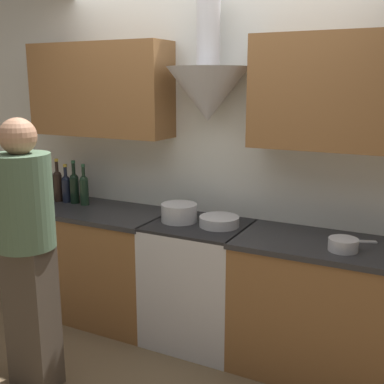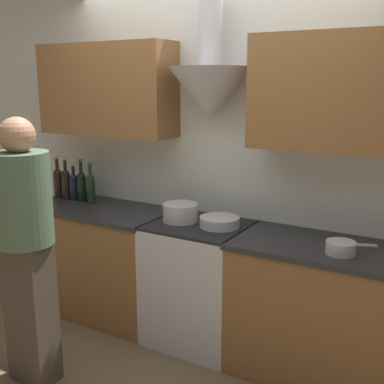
{
  "view_description": "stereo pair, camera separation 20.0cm",
  "coord_description": "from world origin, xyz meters",
  "px_view_note": "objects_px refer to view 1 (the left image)",
  "views": [
    {
      "loc": [
        1.43,
        -2.58,
        1.87
      ],
      "look_at": [
        0.0,
        0.22,
        1.14
      ],
      "focal_mm": 45.0,
      "sensor_mm": 36.0,
      "label": 1
    },
    {
      "loc": [
        1.6,
        -2.49,
        1.87
      ],
      "look_at": [
        0.0,
        0.22,
        1.14
      ],
      "focal_mm": 45.0,
      "sensor_mm": 36.0,
      "label": 2
    }
  ],
  "objects_px": {
    "stock_pot": "(179,213)",
    "wine_bottle_1": "(58,184)",
    "person_foreground_left": "(27,245)",
    "wine_bottle_0": "(49,183)",
    "wine_bottle_4": "(84,188)",
    "saucepan": "(343,245)",
    "mixing_bowl": "(219,221)",
    "wine_bottle_2": "(66,187)",
    "stove_range": "(198,282)",
    "wine_bottle_3": "(74,186)"
  },
  "relations": [
    {
      "from": "stock_pot",
      "to": "wine_bottle_1",
      "type": "bearing_deg",
      "value": 176.81
    },
    {
      "from": "person_foreground_left",
      "to": "wine_bottle_0",
      "type": "bearing_deg",
      "value": 126.97
    },
    {
      "from": "wine_bottle_4",
      "to": "saucepan",
      "type": "relative_size",
      "value": 1.92
    },
    {
      "from": "mixing_bowl",
      "to": "wine_bottle_2",
      "type": "bearing_deg",
      "value": 177.76
    },
    {
      "from": "wine_bottle_1",
      "to": "stock_pot",
      "type": "relative_size",
      "value": 1.4
    },
    {
      "from": "wine_bottle_4",
      "to": "mixing_bowl",
      "type": "bearing_deg",
      "value": -2.24
    },
    {
      "from": "wine_bottle_4",
      "to": "wine_bottle_2",
      "type": "bearing_deg",
      "value": 177.8
    },
    {
      "from": "saucepan",
      "to": "person_foreground_left",
      "type": "bearing_deg",
      "value": -153.09
    },
    {
      "from": "wine_bottle_4",
      "to": "person_foreground_left",
      "type": "bearing_deg",
      "value": -68.74
    },
    {
      "from": "wine_bottle_4",
      "to": "stock_pot",
      "type": "distance_m",
      "value": 0.91
    },
    {
      "from": "stove_range",
      "to": "mixing_bowl",
      "type": "relative_size",
      "value": 3.23
    },
    {
      "from": "wine_bottle_1",
      "to": "stock_pot",
      "type": "distance_m",
      "value": 1.18
    },
    {
      "from": "wine_bottle_3",
      "to": "person_foreground_left",
      "type": "relative_size",
      "value": 0.21
    },
    {
      "from": "wine_bottle_1",
      "to": "wine_bottle_4",
      "type": "height_order",
      "value": "wine_bottle_1"
    },
    {
      "from": "wine_bottle_3",
      "to": "saucepan",
      "type": "distance_m",
      "value": 2.18
    },
    {
      "from": "wine_bottle_1",
      "to": "saucepan",
      "type": "height_order",
      "value": "wine_bottle_1"
    },
    {
      "from": "wine_bottle_3",
      "to": "mixing_bowl",
      "type": "bearing_deg",
      "value": -2.6
    },
    {
      "from": "stove_range",
      "to": "person_foreground_left",
      "type": "relative_size",
      "value": 0.53
    },
    {
      "from": "stove_range",
      "to": "wine_bottle_3",
      "type": "relative_size",
      "value": 2.51
    },
    {
      "from": "wine_bottle_1",
      "to": "wine_bottle_3",
      "type": "relative_size",
      "value": 1.01
    },
    {
      "from": "mixing_bowl",
      "to": "saucepan",
      "type": "relative_size",
      "value": 1.59
    },
    {
      "from": "person_foreground_left",
      "to": "stove_range",
      "type": "bearing_deg",
      "value": 55.18
    },
    {
      "from": "wine_bottle_0",
      "to": "stock_pot",
      "type": "relative_size",
      "value": 1.42
    },
    {
      "from": "stove_range",
      "to": "mixing_bowl",
      "type": "xyz_separation_m",
      "value": [
        0.15,
        0.01,
        0.47
      ]
    },
    {
      "from": "stove_range",
      "to": "person_foreground_left",
      "type": "xyz_separation_m",
      "value": [
        -0.66,
        -0.95,
        0.47
      ]
    },
    {
      "from": "wine_bottle_4",
      "to": "mixing_bowl",
      "type": "xyz_separation_m",
      "value": [
        1.21,
        -0.05,
        -0.1
      ]
    },
    {
      "from": "wine_bottle_2",
      "to": "mixing_bowl",
      "type": "bearing_deg",
      "value": -2.24
    },
    {
      "from": "wine_bottle_2",
      "to": "person_foreground_left",
      "type": "relative_size",
      "value": 0.19
    },
    {
      "from": "saucepan",
      "to": "wine_bottle_1",
      "type": "bearing_deg",
      "value": 175.89
    },
    {
      "from": "wine_bottle_3",
      "to": "person_foreground_left",
      "type": "bearing_deg",
      "value": -63.82
    },
    {
      "from": "stock_pot",
      "to": "stove_range",
      "type": "bearing_deg",
      "value": 1.99
    },
    {
      "from": "mixing_bowl",
      "to": "stove_range",
      "type": "bearing_deg",
      "value": -174.87
    },
    {
      "from": "wine_bottle_0",
      "to": "stock_pot",
      "type": "distance_m",
      "value": 1.28
    },
    {
      "from": "wine_bottle_3",
      "to": "saucepan",
      "type": "xyz_separation_m",
      "value": [
        2.17,
        -0.18,
        -0.1
      ]
    },
    {
      "from": "wine_bottle_2",
      "to": "wine_bottle_1",
      "type": "bearing_deg",
      "value": -174.48
    },
    {
      "from": "wine_bottle_0",
      "to": "saucepan",
      "type": "distance_m",
      "value": 2.44
    },
    {
      "from": "wine_bottle_0",
      "to": "mixing_bowl",
      "type": "distance_m",
      "value": 1.58
    },
    {
      "from": "wine_bottle_1",
      "to": "stove_range",
      "type": "bearing_deg",
      "value": -2.6
    },
    {
      "from": "stove_range",
      "to": "saucepan",
      "type": "bearing_deg",
      "value": -6.1
    },
    {
      "from": "wine_bottle_4",
      "to": "mixing_bowl",
      "type": "distance_m",
      "value": 1.21
    },
    {
      "from": "wine_bottle_4",
      "to": "saucepan",
      "type": "distance_m",
      "value": 2.07
    },
    {
      "from": "stove_range",
      "to": "stock_pot",
      "type": "relative_size",
      "value": 3.48
    },
    {
      "from": "wine_bottle_1",
      "to": "wine_bottle_2",
      "type": "distance_m",
      "value": 0.08
    },
    {
      "from": "wine_bottle_0",
      "to": "wine_bottle_3",
      "type": "distance_m",
      "value": 0.26
    },
    {
      "from": "wine_bottle_0",
      "to": "wine_bottle_3",
      "type": "xyz_separation_m",
      "value": [
        0.26,
        0.01,
        -0.0
      ]
    },
    {
      "from": "stock_pot",
      "to": "mixing_bowl",
      "type": "distance_m",
      "value": 0.31
    },
    {
      "from": "wine_bottle_2",
      "to": "saucepan",
      "type": "bearing_deg",
      "value": -4.46
    },
    {
      "from": "stock_pot",
      "to": "wine_bottle_3",
      "type": "bearing_deg",
      "value": 175.56
    },
    {
      "from": "wine_bottle_2",
      "to": "saucepan",
      "type": "height_order",
      "value": "wine_bottle_2"
    },
    {
      "from": "wine_bottle_4",
      "to": "wine_bottle_3",
      "type": "bearing_deg",
      "value": 173.52
    }
  ]
}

